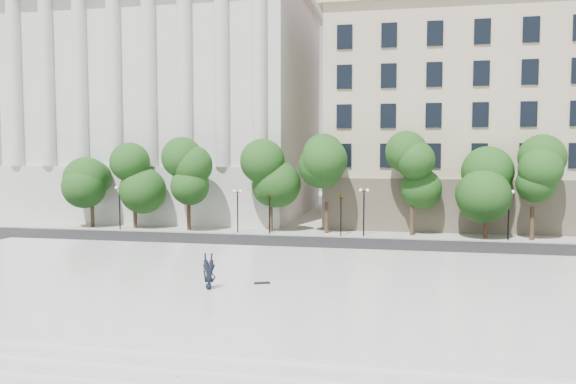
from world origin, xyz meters
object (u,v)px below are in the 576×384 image
object	(u,v)px
traffic_light_east	(341,194)
person_lying	(209,284)
traffic_light_west	(269,195)
skateboard	(262,283)

from	to	relation	value
traffic_light_east	person_lying	world-z (taller)	traffic_light_east
traffic_light_east	person_lying	distance (m)	22.42
traffic_light_west	skateboard	distance (m)	20.74
person_lying	traffic_light_east	bearing A→B (deg)	73.29
traffic_light_west	skateboard	xyz separation A→B (m)	(4.28, -20.05, -3.13)
traffic_light_west	person_lying	xyz separation A→B (m)	(1.95, -21.76, -2.92)
traffic_light_east	person_lying	xyz separation A→B (m)	(-4.43, -21.76, -3.04)
traffic_light_west	skateboard	size ratio (longest dim) A/B	4.98
skateboard	person_lying	bearing A→B (deg)	-164.17
traffic_light_east	person_lying	size ratio (longest dim) A/B	2.33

